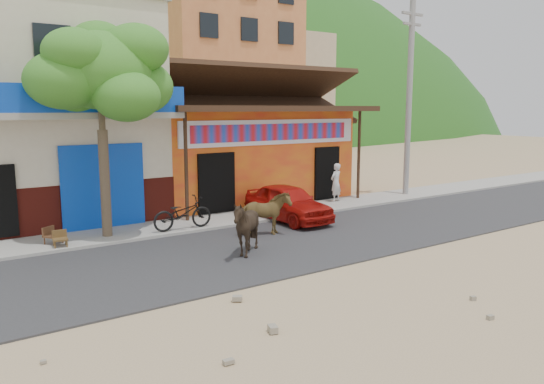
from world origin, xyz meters
The scene contains 16 objects.
ground centered at (0.00, 0.00, 0.00)m, with size 120.00×120.00×0.00m, color #9E825B.
road centered at (0.00, 2.50, 0.02)m, with size 60.00×5.00×0.04m, color #28282B.
sidewalk centered at (0.00, 6.00, 0.06)m, with size 60.00×2.00×0.12m, color gray.
dance_club centered at (2.00, 10.00, 1.80)m, with size 8.00×6.00×3.60m, color orange.
cafe_building centered at (-5.50, 10.00, 3.50)m, with size 7.00×6.00×7.00m, color beige.
apartment_front centered at (9.00, 24.00, 6.00)m, with size 9.00×9.00×12.00m, color #CC723F.
apartment_rear centered at (18.00, 30.00, 5.00)m, with size 8.00×8.00×10.00m, color tan.
tree centered at (-4.60, 5.80, 3.12)m, with size 3.00×3.00×6.00m, color #2D721E, non-canonical shape.
utility_pole centered at (8.20, 6.00, 4.12)m, with size 0.24×0.24×8.00m, color gray.
cow_tan centered at (-0.76, 3.51, 0.68)m, with size 0.69×1.51×1.27m, color olive.
cow_dark centered at (-2.31, 2.04, 0.75)m, with size 1.15×1.30×1.43m, color black.
red_car centered at (1.06, 4.80, 0.64)m, with size 1.43×3.55×1.21m, color #AD120C.
scooter centered at (-2.49, 5.30, 0.61)m, with size 0.65×1.86×0.98m, color black.
pedestrian centered at (4.50, 6.29, 0.86)m, with size 0.54×0.36×1.49m, color silver.
cafe_chair_left centered at (-6.00, 5.30, 0.51)m, with size 0.37×0.37×0.79m, color #492F18, non-canonical shape.
cafe_chair_right centered at (-6.07, 5.72, 0.55)m, with size 0.40×0.40×0.86m, color #4C2519, non-canonical shape.
Camera 1 is at (-9.20, -8.94, 3.70)m, focal length 35.00 mm.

